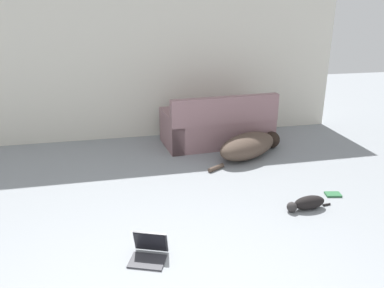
{
  "coord_description": "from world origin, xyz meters",
  "views": [
    {
      "loc": [
        -0.26,
        -1.9,
        2.11
      ],
      "look_at": [
        0.58,
        1.87,
        0.73
      ],
      "focal_mm": 35.0,
      "sensor_mm": 36.0,
      "label": 1
    }
  ],
  "objects_px": {
    "laptop_open": "(149,250)",
    "book_green": "(333,194)",
    "dog": "(250,145)",
    "couch": "(217,127)",
    "cat": "(307,203)"
  },
  "relations": [
    {
      "from": "laptop_open",
      "to": "book_green",
      "type": "xyz_separation_m",
      "value": [
        2.31,
        0.71,
        -0.06
      ]
    },
    {
      "from": "dog",
      "to": "laptop_open",
      "type": "xyz_separation_m",
      "value": [
        -1.78,
        -2.15,
        -0.1
      ]
    },
    {
      "from": "book_green",
      "to": "couch",
      "type": "bearing_deg",
      "value": 111.3
    },
    {
      "from": "dog",
      "to": "book_green",
      "type": "xyz_separation_m",
      "value": [
        0.53,
        -1.44,
        -0.17
      ]
    },
    {
      "from": "cat",
      "to": "laptop_open",
      "type": "bearing_deg",
      "value": 9.79
    },
    {
      "from": "dog",
      "to": "cat",
      "type": "bearing_deg",
      "value": -119.52
    },
    {
      "from": "couch",
      "to": "book_green",
      "type": "bearing_deg",
      "value": 106.78
    },
    {
      "from": "couch",
      "to": "laptop_open",
      "type": "distance_m",
      "value": 3.22
    },
    {
      "from": "couch",
      "to": "laptop_open",
      "type": "relative_size",
      "value": 4.62
    },
    {
      "from": "couch",
      "to": "book_green",
      "type": "relative_size",
      "value": 8.96
    },
    {
      "from": "couch",
      "to": "cat",
      "type": "relative_size",
      "value": 3.22
    },
    {
      "from": "couch",
      "to": "laptop_open",
      "type": "xyz_separation_m",
      "value": [
        -1.47,
        -2.85,
        -0.21
      ]
    },
    {
      "from": "dog",
      "to": "book_green",
      "type": "height_order",
      "value": "dog"
    },
    {
      "from": "laptop_open",
      "to": "book_green",
      "type": "relative_size",
      "value": 1.94
    },
    {
      "from": "couch",
      "to": "dog",
      "type": "bearing_deg",
      "value": 108.95
    }
  ]
}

